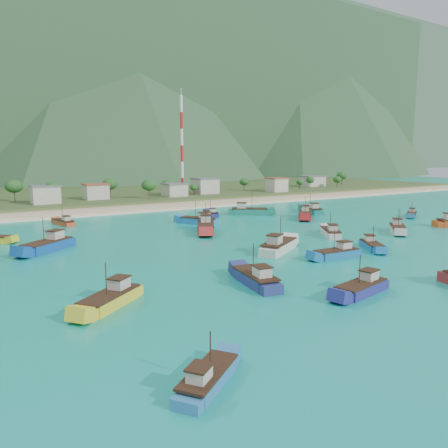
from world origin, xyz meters
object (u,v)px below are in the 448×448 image
boat_13 (48,246)px  boat_20 (311,210)px  boat_2 (198,221)px  boat_7 (412,215)px  radio_tower (182,145)px  boat_23 (111,300)px  boat_0 (372,246)px  boat_17 (362,289)px  boat_8 (305,215)px  boat_15 (279,247)px  boat_19 (398,229)px  boat_5 (256,280)px  boat_21 (337,254)px  boat_3 (206,228)px  boat_27 (331,233)px  boat_14 (207,381)px  boat_11 (249,212)px

boat_13 → boat_20: boat_13 is taller
boat_2 → boat_7: boat_2 is taller
radio_tower → boat_23: 143.21m
boat_7 → boat_20: boat_20 is taller
boat_0 → boat_2: (-13.68, 46.74, 0.24)m
boat_0 → boat_17: 30.57m
boat_8 → boat_7: bearing=-163.1°
boat_8 → boat_15: (-35.84, -31.23, 0.04)m
boat_19 → boat_2: bearing=0.6°
boat_5 → boat_21: (22.73, 5.72, -0.12)m
boat_3 → boat_5: (-15.97, -42.10, -0.22)m
boat_15 → boat_27: size_ratio=1.23×
boat_20 → boat_27: bearing=-108.3°
boat_2 → boat_3: 12.69m
radio_tower → boat_0: radio_tower is taller
boat_23 → boat_7: bearing=-111.9°
radio_tower → boat_17: 143.26m
boat_3 → boat_19: size_ratio=1.32×
boat_3 → boat_15: 26.80m
boat_15 → boat_0: bearing=34.2°
boat_3 → boat_21: bearing=130.5°
boat_7 → boat_14: size_ratio=1.08×
boat_0 → boat_13: size_ratio=0.74×
boat_8 → boat_15: bearing=84.8°
boat_20 → boat_15: bearing=-120.5°
boat_0 → boat_20: 55.18m
boat_17 → boat_23: boat_23 is taller
boat_2 → boat_17: size_ratio=1.09×
boat_11 → boat_17: bearing=10.6°
boat_19 → boat_5: bearing=64.4°
boat_21 → boat_23: 43.47m
boat_0 → boat_23: (-54.78, -4.81, 0.18)m
boat_2 → boat_27: (17.35, -32.12, -0.10)m
boat_14 → boat_19: (75.28, 37.20, 0.25)m
boat_5 → boat_20: 83.03m
boat_2 → boat_3: (-4.52, -11.85, 0.19)m
boat_3 → boat_14: boat_3 is taller
boat_21 → boat_20: bearing=-36.0°
boat_8 → boat_20: bearing=-97.9°
boat_27 → boat_0: bearing=-69.7°
radio_tower → boat_14: size_ratio=5.26×
boat_0 → boat_3: 39.36m
boat_15 → boat_21: boat_15 is taller
boat_14 → boat_19: 83.97m
boat_5 → boat_14: 28.80m
boat_11 → boat_7: bearing=87.4°
boat_17 → boat_19: boat_19 is taller
boat_23 → boat_8: bearing=-96.6°
boat_2 → boat_19: size_ratio=1.14×
boat_5 → boat_11: (43.16, 62.03, 0.19)m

